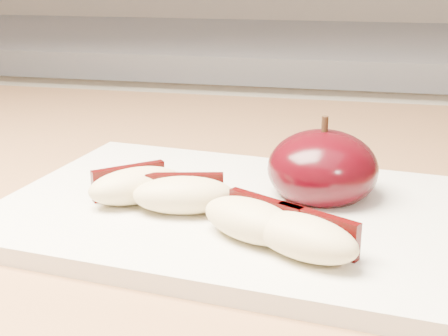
# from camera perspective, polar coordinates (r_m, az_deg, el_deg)

# --- Properties ---
(back_cabinet) EXTENTS (2.40, 0.62, 0.94)m
(back_cabinet) POSITION_cam_1_polar(r_m,az_deg,el_deg) (1.32, 9.38, -8.86)
(back_cabinet) COLOR silver
(back_cabinet) RESTS_ON ground
(cutting_board) EXTENTS (0.32, 0.25, 0.01)m
(cutting_board) POSITION_cam_1_polar(r_m,az_deg,el_deg) (0.43, 0.00, -3.92)
(cutting_board) COLOR silver
(cutting_board) RESTS_ON island_counter
(apple_half) EXTENTS (0.10, 0.10, 0.06)m
(apple_half) POSITION_cam_1_polar(r_m,az_deg,el_deg) (0.44, 9.00, -0.05)
(apple_half) COLOR black
(apple_half) RESTS_ON cutting_board
(apple_wedge_a) EXTENTS (0.07, 0.07, 0.02)m
(apple_wedge_a) POSITION_cam_1_polar(r_m,az_deg,el_deg) (0.43, -8.13, -1.55)
(apple_wedge_a) COLOR #D9C18A
(apple_wedge_a) RESTS_ON cutting_board
(apple_wedge_b) EXTENTS (0.07, 0.05, 0.02)m
(apple_wedge_b) POSITION_cam_1_polar(r_m,az_deg,el_deg) (0.41, -3.71, -2.42)
(apple_wedge_b) COLOR #D9C18A
(apple_wedge_b) RESTS_ON cutting_board
(apple_wedge_c) EXTENTS (0.07, 0.06, 0.02)m
(apple_wedge_c) POSITION_cam_1_polar(r_m,az_deg,el_deg) (0.37, 2.60, -4.73)
(apple_wedge_c) COLOR #D9C18A
(apple_wedge_c) RESTS_ON cutting_board
(apple_wedge_d) EXTENTS (0.07, 0.06, 0.02)m
(apple_wedge_d) POSITION_cam_1_polar(r_m,az_deg,el_deg) (0.35, 7.46, -6.22)
(apple_wedge_d) COLOR #D9C18A
(apple_wedge_d) RESTS_ON cutting_board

